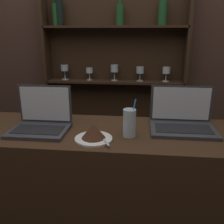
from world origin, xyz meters
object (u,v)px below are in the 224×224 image
at_px(laptop_far, 182,120).
at_px(cake_plate, 93,133).
at_px(laptop_near, 41,121).
at_px(water_glass, 129,123).

distance_m(laptop_far, cake_plate, 0.50).
distance_m(laptop_near, laptop_far, 0.77).
height_order(laptop_near, laptop_far, laptop_near).
height_order(laptop_near, water_glass, laptop_near).
height_order(cake_plate, water_glass, water_glass).
bearing_deg(cake_plate, laptop_near, 161.05).
relative_size(cake_plate, water_glass, 0.95).
bearing_deg(water_glass, laptop_near, 175.08).
relative_size(laptop_near, laptop_far, 0.87).
height_order(laptop_near, cake_plate, laptop_near).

